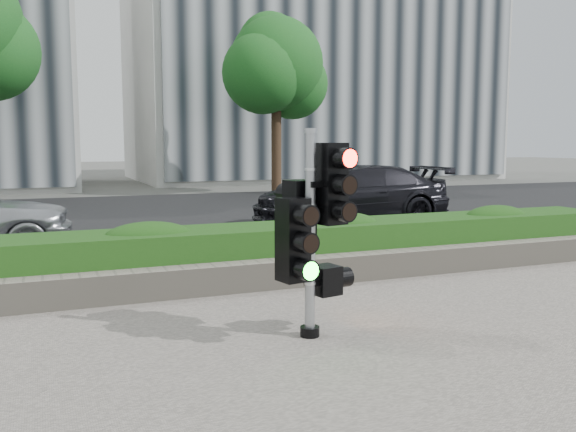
% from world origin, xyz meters
% --- Properties ---
extents(ground, '(120.00, 120.00, 0.00)m').
position_xyz_m(ground, '(0.00, 0.00, 0.00)').
color(ground, '#51514C').
rests_on(ground, ground).
extents(road, '(60.00, 13.00, 0.02)m').
position_xyz_m(road, '(0.00, 10.00, 0.01)').
color(road, black).
rests_on(road, ground).
extents(curb, '(60.00, 0.25, 0.12)m').
position_xyz_m(curb, '(0.00, 3.15, 0.06)').
color(curb, gray).
rests_on(curb, ground).
extents(stone_wall, '(12.00, 0.32, 0.34)m').
position_xyz_m(stone_wall, '(0.00, 1.90, 0.20)').
color(stone_wall, gray).
rests_on(stone_wall, sidewalk).
extents(hedge, '(12.00, 1.00, 0.68)m').
position_xyz_m(hedge, '(0.00, 2.55, 0.37)').
color(hedge, '#387022').
rests_on(hedge, sidewalk).
extents(building_right, '(18.00, 10.00, 12.00)m').
position_xyz_m(building_right, '(11.00, 25.00, 6.00)').
color(building_right, '#B7B7B2').
rests_on(building_right, ground).
extents(tree_right, '(4.10, 3.58, 6.53)m').
position_xyz_m(tree_right, '(5.48, 15.55, 4.48)').
color(tree_right, black).
rests_on(tree_right, ground).
extents(traffic_signal, '(0.69, 0.56, 1.91)m').
position_xyz_m(traffic_signal, '(-0.15, -0.00, 1.08)').
color(traffic_signal, black).
rests_on(traffic_signal, sidewalk).
extents(car_dark, '(4.57, 2.07, 1.30)m').
position_xyz_m(car_dark, '(4.05, 7.11, 0.67)').
color(car_dark, black).
rests_on(car_dark, road).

